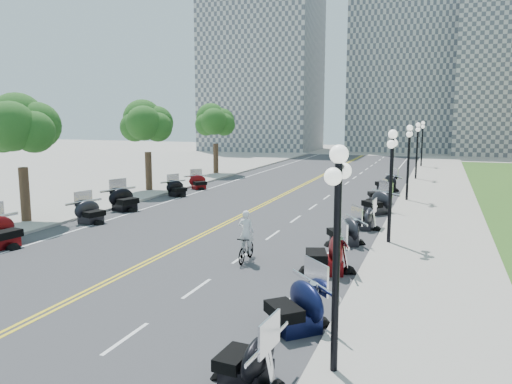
% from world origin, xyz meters
% --- Properties ---
extents(ground, '(160.00, 160.00, 0.00)m').
position_xyz_m(ground, '(0.00, 0.00, 0.00)').
color(ground, gray).
extents(road, '(16.00, 90.00, 0.01)m').
position_xyz_m(road, '(0.00, 10.00, 0.00)').
color(road, '#333335').
rests_on(road, ground).
extents(centerline_yellow_a, '(0.12, 90.00, 0.00)m').
position_xyz_m(centerline_yellow_a, '(-0.12, 10.00, 0.01)').
color(centerline_yellow_a, yellow).
rests_on(centerline_yellow_a, road).
extents(centerline_yellow_b, '(0.12, 90.00, 0.00)m').
position_xyz_m(centerline_yellow_b, '(0.12, 10.00, 0.01)').
color(centerline_yellow_b, yellow).
rests_on(centerline_yellow_b, road).
extents(edge_line_north, '(0.12, 90.00, 0.00)m').
position_xyz_m(edge_line_north, '(6.40, 10.00, 0.01)').
color(edge_line_north, white).
rests_on(edge_line_north, road).
extents(edge_line_south, '(0.12, 90.00, 0.00)m').
position_xyz_m(edge_line_south, '(-6.40, 10.00, 0.01)').
color(edge_line_south, white).
rests_on(edge_line_south, road).
extents(lane_dash_4, '(0.12, 2.00, 0.00)m').
position_xyz_m(lane_dash_4, '(3.20, -8.00, 0.01)').
color(lane_dash_4, white).
rests_on(lane_dash_4, road).
extents(lane_dash_5, '(0.12, 2.00, 0.00)m').
position_xyz_m(lane_dash_5, '(3.20, -4.00, 0.01)').
color(lane_dash_5, white).
rests_on(lane_dash_5, road).
extents(lane_dash_6, '(0.12, 2.00, 0.00)m').
position_xyz_m(lane_dash_6, '(3.20, 0.00, 0.01)').
color(lane_dash_6, white).
rests_on(lane_dash_6, road).
extents(lane_dash_7, '(0.12, 2.00, 0.00)m').
position_xyz_m(lane_dash_7, '(3.20, 4.00, 0.01)').
color(lane_dash_7, white).
rests_on(lane_dash_7, road).
extents(lane_dash_8, '(0.12, 2.00, 0.00)m').
position_xyz_m(lane_dash_8, '(3.20, 8.00, 0.01)').
color(lane_dash_8, white).
rests_on(lane_dash_8, road).
extents(lane_dash_9, '(0.12, 2.00, 0.00)m').
position_xyz_m(lane_dash_9, '(3.20, 12.00, 0.01)').
color(lane_dash_9, white).
rests_on(lane_dash_9, road).
extents(lane_dash_10, '(0.12, 2.00, 0.00)m').
position_xyz_m(lane_dash_10, '(3.20, 16.00, 0.01)').
color(lane_dash_10, white).
rests_on(lane_dash_10, road).
extents(lane_dash_11, '(0.12, 2.00, 0.00)m').
position_xyz_m(lane_dash_11, '(3.20, 20.00, 0.01)').
color(lane_dash_11, white).
rests_on(lane_dash_11, road).
extents(lane_dash_12, '(0.12, 2.00, 0.00)m').
position_xyz_m(lane_dash_12, '(3.20, 24.00, 0.01)').
color(lane_dash_12, white).
rests_on(lane_dash_12, road).
extents(lane_dash_13, '(0.12, 2.00, 0.00)m').
position_xyz_m(lane_dash_13, '(3.20, 28.00, 0.01)').
color(lane_dash_13, white).
rests_on(lane_dash_13, road).
extents(lane_dash_14, '(0.12, 2.00, 0.00)m').
position_xyz_m(lane_dash_14, '(3.20, 32.00, 0.01)').
color(lane_dash_14, white).
rests_on(lane_dash_14, road).
extents(lane_dash_15, '(0.12, 2.00, 0.00)m').
position_xyz_m(lane_dash_15, '(3.20, 36.00, 0.01)').
color(lane_dash_15, white).
rests_on(lane_dash_15, road).
extents(lane_dash_16, '(0.12, 2.00, 0.00)m').
position_xyz_m(lane_dash_16, '(3.20, 40.00, 0.01)').
color(lane_dash_16, white).
rests_on(lane_dash_16, road).
extents(lane_dash_17, '(0.12, 2.00, 0.00)m').
position_xyz_m(lane_dash_17, '(3.20, 44.00, 0.01)').
color(lane_dash_17, white).
rests_on(lane_dash_17, road).
extents(lane_dash_18, '(0.12, 2.00, 0.00)m').
position_xyz_m(lane_dash_18, '(3.20, 48.00, 0.01)').
color(lane_dash_18, white).
rests_on(lane_dash_18, road).
extents(lane_dash_19, '(0.12, 2.00, 0.00)m').
position_xyz_m(lane_dash_19, '(3.20, 52.00, 0.01)').
color(lane_dash_19, white).
rests_on(lane_dash_19, road).
extents(sidewalk_north, '(5.00, 90.00, 0.15)m').
position_xyz_m(sidewalk_north, '(10.50, 10.00, 0.07)').
color(sidewalk_north, '#9E9991').
rests_on(sidewalk_north, ground).
extents(sidewalk_south, '(5.00, 90.00, 0.15)m').
position_xyz_m(sidewalk_south, '(-10.50, 10.00, 0.07)').
color(sidewalk_south, '#9E9991').
rests_on(sidewalk_south, ground).
extents(distant_block_a, '(18.00, 14.00, 26.00)m').
position_xyz_m(distant_block_a, '(-18.00, 62.00, 13.00)').
color(distant_block_a, gray).
rests_on(distant_block_a, ground).
extents(distant_block_b, '(16.00, 12.00, 30.00)m').
position_xyz_m(distant_block_b, '(4.00, 68.00, 15.00)').
color(distant_block_b, gray).
rests_on(distant_block_b, ground).
extents(street_lamp_1, '(0.50, 1.20, 4.90)m').
position_xyz_m(street_lamp_1, '(8.60, -8.00, 2.60)').
color(street_lamp_1, black).
rests_on(street_lamp_1, sidewalk_north).
extents(street_lamp_2, '(0.50, 1.20, 4.90)m').
position_xyz_m(street_lamp_2, '(8.60, 4.00, 2.60)').
color(street_lamp_2, black).
rests_on(street_lamp_2, sidewalk_north).
extents(street_lamp_3, '(0.50, 1.20, 4.90)m').
position_xyz_m(street_lamp_3, '(8.60, 16.00, 2.60)').
color(street_lamp_3, black).
rests_on(street_lamp_3, sidewalk_north).
extents(street_lamp_4, '(0.50, 1.20, 4.90)m').
position_xyz_m(street_lamp_4, '(8.60, 28.00, 2.60)').
color(street_lamp_4, black).
rests_on(street_lamp_4, sidewalk_north).
extents(street_lamp_5, '(0.50, 1.20, 4.90)m').
position_xyz_m(street_lamp_5, '(8.60, 40.00, 2.60)').
color(street_lamp_5, black).
rests_on(street_lamp_5, sidewalk_north).
extents(tree_2, '(4.80, 4.80, 9.20)m').
position_xyz_m(tree_2, '(-10.00, 2.00, 4.75)').
color(tree_2, '#235619').
rests_on(tree_2, sidewalk_south).
extents(tree_3, '(4.80, 4.80, 9.20)m').
position_xyz_m(tree_3, '(-10.00, 14.00, 4.75)').
color(tree_3, '#235619').
rests_on(tree_3, sidewalk_south).
extents(tree_4, '(4.80, 4.80, 9.20)m').
position_xyz_m(tree_4, '(-10.00, 26.00, 4.75)').
color(tree_4, '#235619').
rests_on(tree_4, sidewalk_south).
extents(motorcycle_n_3, '(1.98, 1.98, 1.29)m').
position_xyz_m(motorcycle_n_3, '(6.92, -8.96, 0.65)').
color(motorcycle_n_3, black).
rests_on(motorcycle_n_3, road).
extents(motorcycle_n_4, '(3.03, 3.03, 1.50)m').
position_xyz_m(motorcycle_n_4, '(7.15, -5.99, 0.75)').
color(motorcycle_n_4, black).
rests_on(motorcycle_n_4, road).
extents(motorcycle_n_5, '(2.83, 2.83, 1.57)m').
position_xyz_m(motorcycle_n_5, '(6.85, -0.83, 0.78)').
color(motorcycle_n_5, '#590A0C').
rests_on(motorcycle_n_5, road).
extents(motorcycle_n_6, '(2.77, 2.77, 1.40)m').
position_xyz_m(motorcycle_n_6, '(6.75, 3.32, 0.70)').
color(motorcycle_n_6, black).
rests_on(motorcycle_n_6, road).
extents(motorcycle_n_7, '(1.91, 1.91, 1.29)m').
position_xyz_m(motorcycle_n_7, '(7.08, 6.84, 0.64)').
color(motorcycle_n_7, black).
rests_on(motorcycle_n_7, road).
extents(motorcycle_n_8, '(3.07, 3.07, 1.52)m').
position_xyz_m(motorcycle_n_8, '(7.22, 11.17, 0.76)').
color(motorcycle_n_8, black).
rests_on(motorcycle_n_8, road).
extents(motorcycle_n_9, '(2.27, 2.27, 1.24)m').
position_xyz_m(motorcycle_n_9, '(6.74, 15.48, 0.62)').
color(motorcycle_n_9, black).
rests_on(motorcycle_n_9, road).
extents(motorcycle_n_10, '(2.91, 2.91, 1.47)m').
position_xyz_m(motorcycle_n_10, '(6.85, 20.19, 0.73)').
color(motorcycle_n_10, black).
rests_on(motorcycle_n_10, road).
extents(motorcycle_s_5, '(2.52, 2.52, 1.55)m').
position_xyz_m(motorcycle_s_5, '(-7.20, -2.21, 0.77)').
color(motorcycle_s_5, '#590A0C').
rests_on(motorcycle_s_5, road).
extents(motorcycle_s_6, '(2.40, 2.40, 1.38)m').
position_xyz_m(motorcycle_s_6, '(-6.79, 3.21, 0.69)').
color(motorcycle_s_6, black).
rests_on(motorcycle_s_6, road).
extents(motorcycle_s_7, '(2.79, 2.79, 1.53)m').
position_xyz_m(motorcycle_s_7, '(-7.21, 6.87, 0.77)').
color(motorcycle_s_7, black).
rests_on(motorcycle_s_7, road).
extents(motorcycle_s_8, '(2.43, 2.43, 1.26)m').
position_xyz_m(motorcycle_s_8, '(-6.92, 12.79, 0.63)').
color(motorcycle_s_8, black).
rests_on(motorcycle_s_8, road).
extents(motorcycle_s_9, '(2.51, 2.51, 1.25)m').
position_xyz_m(motorcycle_s_9, '(-7.06, 16.46, 0.62)').
color(motorcycle_s_9, '#590A0C').
rests_on(motorcycle_s_9, road).
extents(bicycle, '(0.57, 1.76, 1.05)m').
position_xyz_m(bicycle, '(3.60, -0.54, 0.52)').
color(bicycle, '#A51414').
rests_on(bicycle, road).
extents(cyclist_rider, '(0.62, 0.41, 1.71)m').
position_xyz_m(cyclist_rider, '(3.60, -0.54, 1.90)').
color(cyclist_rider, white).
rests_on(cyclist_rider, bicycle).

